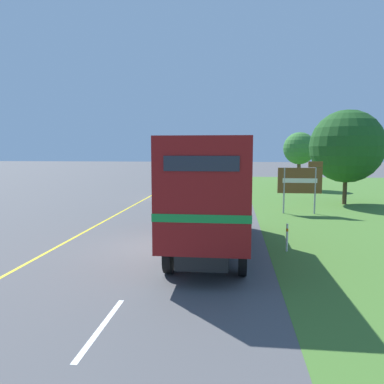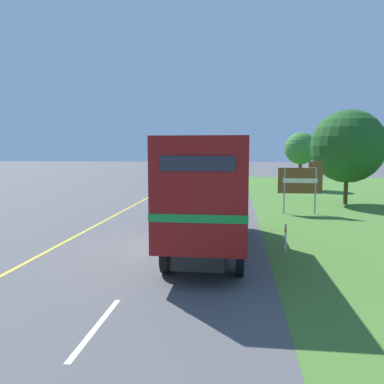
% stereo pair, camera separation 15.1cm
% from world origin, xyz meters
% --- Properties ---
extents(ground_plane, '(200.00, 200.00, 0.00)m').
position_xyz_m(ground_plane, '(0.00, 0.00, 0.00)').
color(ground_plane, '#515154').
extents(edge_line_yellow, '(0.12, 54.05, 0.01)m').
position_xyz_m(edge_line_yellow, '(-3.70, 9.28, 0.00)').
color(edge_line_yellow, yellow).
rests_on(edge_line_yellow, ground).
extents(centre_dash_nearest, '(0.12, 2.60, 0.01)m').
position_xyz_m(centre_dash_nearest, '(0.00, -6.08, 0.00)').
color(centre_dash_nearest, white).
rests_on(centre_dash_nearest, ground).
extents(centre_dash_near, '(0.12, 2.60, 0.01)m').
position_xyz_m(centre_dash_near, '(0.00, 0.52, 0.00)').
color(centre_dash_near, white).
rests_on(centre_dash_near, ground).
extents(centre_dash_mid_a, '(0.12, 2.60, 0.01)m').
position_xyz_m(centre_dash_mid_a, '(0.00, 7.12, 0.00)').
color(centre_dash_mid_a, white).
rests_on(centre_dash_mid_a, ground).
extents(centre_dash_mid_b, '(0.12, 2.60, 0.01)m').
position_xyz_m(centre_dash_mid_b, '(0.00, 13.72, 0.00)').
color(centre_dash_mid_b, white).
rests_on(centre_dash_mid_b, ground).
extents(centre_dash_far, '(0.12, 2.60, 0.01)m').
position_xyz_m(centre_dash_far, '(0.00, 20.32, 0.00)').
color(centre_dash_far, white).
rests_on(centre_dash_far, ground).
extents(centre_dash_farthest, '(0.12, 2.60, 0.01)m').
position_xyz_m(centre_dash_farthest, '(0.00, 26.92, 0.00)').
color(centre_dash_farthest, white).
rests_on(centre_dash_farthest, ground).
extents(horse_trailer_truck, '(2.39, 8.21, 3.76)m').
position_xyz_m(horse_trailer_truck, '(1.76, -0.32, 2.07)').
color(horse_trailer_truck, black).
rests_on(horse_trailer_truck, ground).
extents(lead_car_white, '(1.80, 4.05, 1.91)m').
position_xyz_m(lead_car_white, '(-1.89, 13.88, 0.96)').
color(lead_car_white, black).
rests_on(lead_car_white, ground).
extents(highway_sign, '(2.33, 0.09, 2.83)m').
position_xyz_m(highway_sign, '(6.08, 7.77, 1.76)').
color(highway_sign, '#9E9EA3').
rests_on(highway_sign, ground).
extents(roadside_tree_near, '(4.56, 4.56, 5.94)m').
position_xyz_m(roadside_tree_near, '(9.54, 11.79, 3.66)').
color(roadside_tree_near, '#4C3823').
rests_on(roadside_tree_near, ground).
extents(roadside_tree_mid, '(2.81, 2.81, 5.00)m').
position_xyz_m(roadside_tree_mid, '(8.21, 21.10, 3.57)').
color(roadside_tree_mid, brown).
rests_on(roadside_tree_mid, ground).
extents(delineator_post, '(0.08, 0.08, 0.95)m').
position_xyz_m(delineator_post, '(4.33, -0.08, 0.51)').
color(delineator_post, white).
rests_on(delineator_post, ground).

